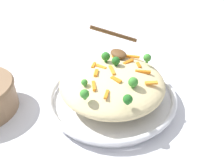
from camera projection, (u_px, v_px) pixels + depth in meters
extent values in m
plane|color=silver|center=(112.00, 102.00, 0.72)|extent=(2.40, 2.40, 0.00)
cylinder|color=silver|center=(112.00, 99.00, 0.72)|extent=(0.34, 0.34, 0.02)
torus|color=silver|center=(112.00, 95.00, 0.71)|extent=(0.37, 0.37, 0.02)
torus|color=black|center=(112.00, 94.00, 0.70)|extent=(0.36, 0.36, 0.00)
ellipsoid|color=beige|center=(112.00, 83.00, 0.68)|extent=(0.30, 0.29, 0.08)
cube|color=orange|center=(151.00, 83.00, 0.62)|extent=(0.03, 0.03, 0.01)
cube|color=orange|center=(94.00, 86.00, 0.61)|extent=(0.03, 0.03, 0.01)
cube|color=orange|center=(96.00, 73.00, 0.65)|extent=(0.03, 0.03, 0.01)
cube|color=orange|center=(118.00, 55.00, 0.73)|extent=(0.01, 0.04, 0.01)
cube|color=orange|center=(111.00, 71.00, 0.65)|extent=(0.04, 0.02, 0.01)
cube|color=orange|center=(143.00, 72.00, 0.66)|extent=(0.04, 0.03, 0.01)
cube|color=orange|center=(94.00, 65.00, 0.68)|extent=(0.02, 0.02, 0.01)
cube|color=orange|center=(106.00, 94.00, 0.58)|extent=(0.03, 0.03, 0.01)
cube|color=orange|center=(139.00, 65.00, 0.69)|extent=(0.03, 0.02, 0.01)
cube|color=orange|center=(101.00, 67.00, 0.67)|extent=(0.03, 0.02, 0.01)
cube|color=orange|center=(128.00, 62.00, 0.70)|extent=(0.01, 0.04, 0.01)
cube|color=orange|center=(133.00, 56.00, 0.73)|extent=(0.04, 0.03, 0.01)
cube|color=orange|center=(116.00, 80.00, 0.62)|extent=(0.03, 0.01, 0.01)
cylinder|color=#377928|center=(85.00, 98.00, 0.57)|extent=(0.01, 0.01, 0.01)
sphere|color=#3D8E33|center=(85.00, 94.00, 0.57)|extent=(0.02, 0.02, 0.02)
cylinder|color=#296820|center=(106.00, 61.00, 0.70)|extent=(0.01, 0.01, 0.01)
sphere|color=#2D7A28|center=(106.00, 56.00, 0.69)|extent=(0.03, 0.03, 0.03)
cylinder|color=#377928|center=(133.00, 86.00, 0.61)|extent=(0.01, 0.01, 0.01)
sphere|color=#3D8E33|center=(133.00, 82.00, 0.60)|extent=(0.03, 0.03, 0.03)
cylinder|color=#205B1C|center=(128.00, 103.00, 0.56)|extent=(0.01, 0.01, 0.01)
sphere|color=#236B23|center=(128.00, 99.00, 0.55)|extent=(0.02, 0.02, 0.02)
cylinder|color=#205B1C|center=(116.00, 64.00, 0.68)|extent=(0.01, 0.01, 0.01)
sphere|color=#236B23|center=(116.00, 61.00, 0.67)|extent=(0.02, 0.02, 0.02)
cylinder|color=#377928|center=(84.00, 85.00, 0.62)|extent=(0.01, 0.01, 0.00)
sphere|color=#3D8E33|center=(84.00, 82.00, 0.61)|extent=(0.02, 0.02, 0.02)
cylinder|color=#377928|center=(147.00, 61.00, 0.70)|extent=(0.01, 0.01, 0.01)
sphere|color=#3D8E33|center=(147.00, 58.00, 0.70)|extent=(0.02, 0.02, 0.02)
ellipsoid|color=brown|center=(118.00, 54.00, 0.72)|extent=(0.06, 0.04, 0.02)
cylinder|color=brown|center=(114.00, 34.00, 0.76)|extent=(0.08, 0.14, 0.07)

